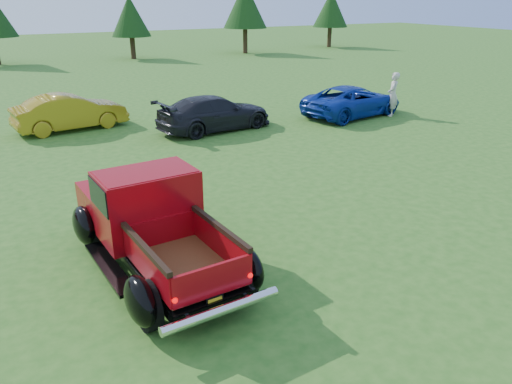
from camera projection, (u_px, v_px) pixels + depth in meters
name	position (u px, v px, depth m)	size (l,w,h in m)	color
ground	(245.00, 240.00, 9.62)	(120.00, 120.00, 0.00)	#2A5D1A
tree_mid_right	(130.00, 16.00, 35.76)	(2.82, 2.82, 4.40)	#332114
tree_east	(245.00, 5.00, 39.03)	(3.46, 3.46, 5.40)	#332114
tree_far_east	(331.00, 9.00, 43.94)	(3.07, 3.07, 4.80)	#332114
pickup_truck	(149.00, 219.00, 8.62)	(2.43, 4.66, 1.68)	black
show_car_yellow	(70.00, 112.00, 17.31)	(1.31, 3.77, 1.24)	#A58216
show_car_grey	(215.00, 113.00, 17.28)	(1.67, 4.12, 1.20)	black
show_car_blue	(353.00, 101.00, 19.29)	(1.94, 4.21, 1.17)	navy
spectator	(393.00, 94.00, 19.22)	(0.61, 0.40, 1.67)	beige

